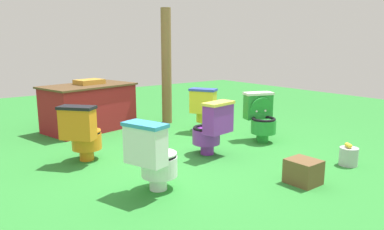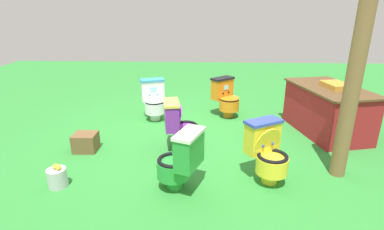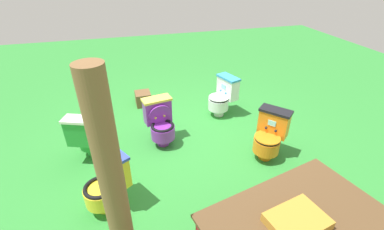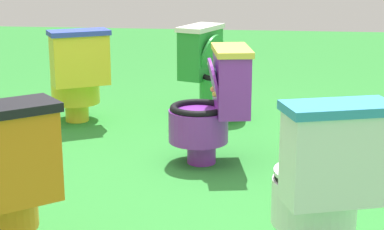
% 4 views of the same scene
% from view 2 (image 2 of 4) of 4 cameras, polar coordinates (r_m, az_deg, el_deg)
% --- Properties ---
extents(ground, '(14.00, 14.00, 0.00)m').
position_cam_2_polar(ground, '(4.81, -0.39, -4.33)').
color(ground, '#2D8433').
extents(toilet_orange, '(0.64, 0.63, 0.73)m').
position_cam_2_polar(toilet_orange, '(5.69, 6.47, 3.38)').
color(toilet_orange, orange).
rests_on(toilet_orange, ground).
extents(toilet_green, '(0.55, 0.60, 0.73)m').
position_cam_2_polar(toilet_green, '(3.36, -2.21, -8.50)').
color(toilet_green, green).
rests_on(toilet_green, ground).
extents(toilet_purple, '(0.48, 0.56, 0.73)m').
position_cam_2_polar(toilet_purple, '(4.32, -2.43, -1.83)').
color(toilet_purple, purple).
rests_on(toilet_purple, ground).
extents(toilet_white, '(0.59, 0.54, 0.73)m').
position_cam_2_polar(toilet_white, '(5.56, -7.24, 2.96)').
color(toilet_white, white).
rests_on(toilet_white, ground).
extents(toilet_yellow, '(0.63, 0.59, 0.73)m').
position_cam_2_polar(toilet_yellow, '(3.65, 14.10, -6.66)').
color(toilet_yellow, yellow).
rests_on(toilet_yellow, ground).
extents(vendor_table, '(1.62, 1.17, 0.85)m').
position_cam_2_polar(vendor_table, '(5.36, 24.27, 0.93)').
color(vendor_table, maroon).
rests_on(vendor_table, ground).
extents(wooden_post, '(0.18, 0.18, 2.06)m').
position_cam_2_polar(wooden_post, '(3.87, 27.92, 3.49)').
color(wooden_post, brown).
rests_on(wooden_post, ground).
extents(small_crate, '(0.30, 0.33, 0.26)m').
position_cam_2_polar(small_crate, '(4.61, -19.51, -4.87)').
color(small_crate, brown).
rests_on(small_crate, ground).
extents(lemon_bucket, '(0.22, 0.22, 0.28)m').
position_cam_2_polar(lemon_bucket, '(3.86, -24.15, -10.71)').
color(lemon_bucket, '#B7B7BF').
rests_on(lemon_bucket, ground).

